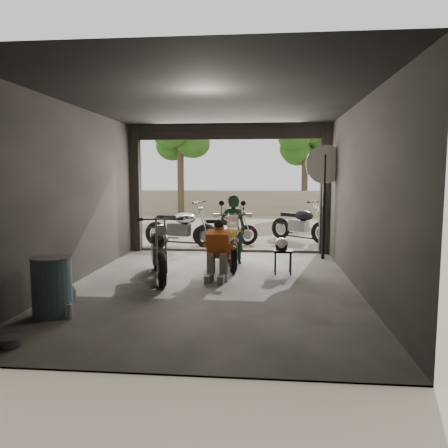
% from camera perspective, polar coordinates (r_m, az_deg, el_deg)
% --- Properties ---
extents(ground, '(80.00, 80.00, 0.00)m').
position_cam_1_polar(ground, '(7.82, -1.56, -8.10)').
color(ground, '#7A6D56').
rests_on(ground, ground).
extents(garage, '(7.00, 7.13, 3.20)m').
position_cam_1_polar(garage, '(8.14, -1.12, 1.61)').
color(garage, '#2D2B28').
rests_on(garage, ground).
extents(boundary_wall, '(18.00, 0.30, 1.20)m').
position_cam_1_polar(boundary_wall, '(21.57, 2.99, 2.80)').
color(boundary_wall, gray).
rests_on(boundary_wall, ground).
extents(tree_left, '(2.20, 2.20, 5.60)m').
position_cam_1_polar(tree_left, '(20.49, -5.75, 12.07)').
color(tree_left, '#382B1E').
rests_on(tree_left, ground).
extents(tree_right, '(2.20, 2.20, 5.00)m').
position_cam_1_polar(tree_right, '(21.65, 10.58, 10.55)').
color(tree_right, '#382B1E').
rests_on(tree_right, ground).
extents(main_bike, '(1.02, 1.90, 1.20)m').
position_cam_1_polar(main_bike, '(9.39, 0.84, -1.90)').
color(main_bike, beige).
rests_on(main_bike, ground).
extents(left_bike, '(1.25, 1.94, 1.22)m').
position_cam_1_polar(left_bike, '(8.34, -8.49, -2.99)').
color(left_bike, black).
rests_on(left_bike, ground).
extents(outside_bike_a, '(2.02, 1.21, 1.28)m').
position_cam_1_polar(outside_bike_a, '(11.87, -5.68, -0.01)').
color(outside_bike_a, black).
rests_on(outside_bike_a, ground).
extents(outside_bike_b, '(1.69, 0.94, 1.08)m').
position_cam_1_polar(outside_bike_b, '(12.16, 0.18, -0.29)').
color(outside_bike_b, '#3E0F12').
rests_on(outside_bike_b, ground).
extents(outside_bike_c, '(1.88, 1.75, 1.24)m').
position_cam_1_polar(outside_bike_c, '(13.02, 9.92, 0.41)').
color(outside_bike_c, black).
rests_on(outside_bike_c, ground).
extents(rider, '(0.58, 0.40, 1.54)m').
position_cam_1_polar(rider, '(9.59, 1.19, -0.72)').
color(rider, black).
rests_on(rider, ground).
extents(mechanic, '(0.61, 0.79, 1.09)m').
position_cam_1_polar(mechanic, '(8.08, -0.89, -3.66)').
color(mechanic, '#A34815').
rests_on(mechanic, ground).
extents(stool, '(0.36, 0.36, 0.50)m').
position_cam_1_polar(stool, '(8.68, 7.71, -3.84)').
color(stool, black).
rests_on(stool, ground).
extents(helmet, '(0.33, 0.34, 0.25)m').
position_cam_1_polar(helmet, '(8.60, 7.49, -2.60)').
color(helmet, silver).
rests_on(helmet, stool).
extents(oil_drum, '(0.62, 0.62, 0.83)m').
position_cam_1_polar(oil_drum, '(6.54, -21.53, -7.68)').
color(oil_drum, '#38545E').
rests_on(oil_drum, ground).
extents(sign_post, '(0.88, 0.08, 2.64)m').
position_cam_1_polar(sign_post, '(10.25, 13.01, 5.39)').
color(sign_post, black).
rests_on(sign_post, ground).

